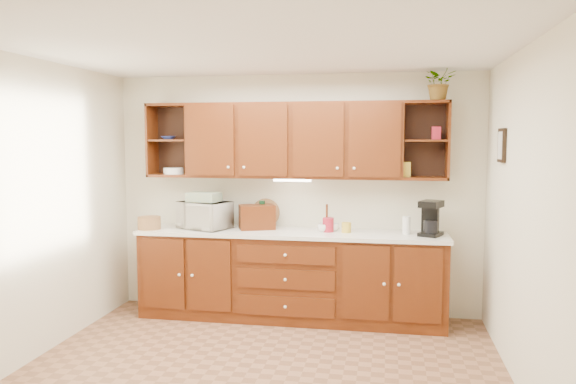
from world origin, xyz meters
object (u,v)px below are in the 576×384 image
at_px(bread_box, 257,217).
at_px(coffee_maker, 431,219).
at_px(potted_plant, 439,82).
at_px(microwave, 204,215).

bearing_deg(bread_box, coffee_maker, -24.66).
height_order(bread_box, potted_plant, potted_plant).
bearing_deg(microwave, potted_plant, 23.36).
relative_size(bread_box, potted_plant, 1.03).
xyz_separation_m(microwave, bread_box, (0.57, 0.07, -0.02)).
xyz_separation_m(coffee_maker, potted_plant, (0.06, 0.09, 1.36)).
relative_size(microwave, potted_plant, 1.48).
bearing_deg(bread_box, microwave, 164.81).
bearing_deg(coffee_maker, potted_plant, 80.96).
distance_m(coffee_maker, potted_plant, 1.36).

